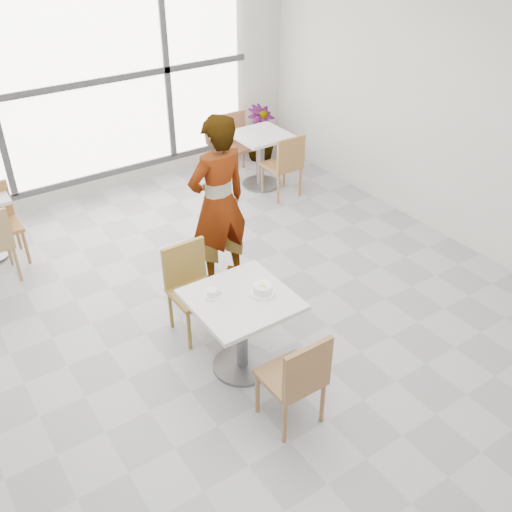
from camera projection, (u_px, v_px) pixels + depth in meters
floor at (238, 330)px, 5.42m from camera, size 7.00×7.00×0.00m
wall_back at (83, 82)px, 7.02m from camera, size 6.00×0.00×6.00m
wall_right at (476, 116)px, 6.01m from camera, size 0.00×7.00×7.00m
window at (84, 83)px, 6.98m from camera, size 4.60×0.07×2.52m
main_table at (242, 320)px, 4.73m from camera, size 0.80×0.80×0.75m
chair_near at (298, 377)px, 4.22m from camera, size 0.42×0.42×0.87m
chair_far at (191, 283)px, 5.20m from camera, size 0.42×0.42×0.87m
oatmeal_bowl at (263, 289)px, 4.64m from camera, size 0.21×0.21×0.09m
coffee_cup at (212, 293)px, 4.60m from camera, size 0.16×0.13×0.07m
person at (218, 203)px, 5.63m from camera, size 0.69×0.48×1.81m
bg_table_right at (261, 152)px, 7.75m from camera, size 0.70×0.70×0.75m
bg_chair_right_near at (286, 162)px, 7.44m from camera, size 0.42×0.42×0.87m
bg_chair_right_far at (236, 140)px, 8.08m from camera, size 0.42×0.42×0.87m
plant_right at (260, 133)px, 8.57m from camera, size 0.52×0.52×0.81m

